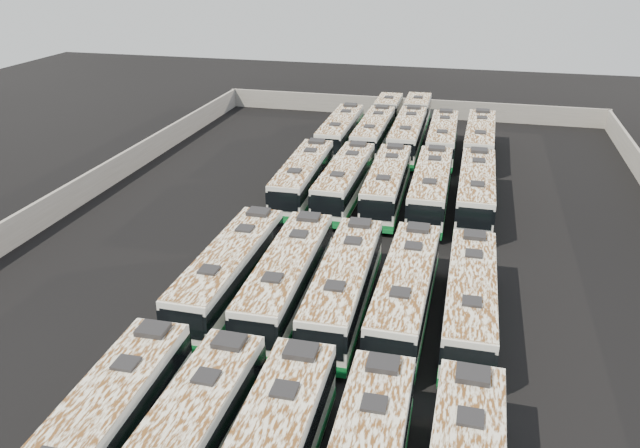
% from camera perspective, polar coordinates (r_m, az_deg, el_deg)
% --- Properties ---
extents(ground, '(140.00, 140.00, 0.00)m').
position_cam_1_polar(ground, '(43.32, 2.66, -1.92)').
color(ground, black).
rests_on(ground, ground).
extents(perimeter_wall, '(45.20, 73.20, 2.20)m').
position_cam_1_polar(perimeter_wall, '(42.84, 2.69, -0.60)').
color(perimeter_wall, slate).
rests_on(perimeter_wall, ground).
extents(bus_front_far_left, '(2.88, 12.39, 3.48)m').
position_cam_1_polar(bus_front_far_left, '(26.71, -19.77, -17.89)').
color(bus_front_far_left, white).
rests_on(bus_front_far_left, ground).
extents(bus_midfront_far_left, '(2.71, 12.46, 3.51)m').
position_cam_1_polar(bus_midfront_far_left, '(36.50, -8.25, -4.30)').
color(bus_midfront_far_left, white).
rests_on(bus_midfront_far_left, ground).
extents(bus_midfront_left, '(2.87, 12.52, 3.51)m').
position_cam_1_polar(bus_midfront_left, '(35.45, -3.03, -4.97)').
color(bus_midfront_left, white).
rests_on(bus_midfront_left, ground).
extents(bus_midfront_center, '(2.88, 12.40, 3.48)m').
position_cam_1_polar(bus_midfront_center, '(34.71, 2.21, -5.67)').
color(bus_midfront_center, white).
rests_on(bus_midfront_center, ground).
extents(bus_midfront_right, '(2.79, 12.40, 3.48)m').
position_cam_1_polar(bus_midfront_right, '(34.42, 7.83, -6.18)').
color(bus_midfront_right, white).
rests_on(bus_midfront_right, ground).
extents(bus_midfront_far_right, '(2.60, 12.09, 3.40)m').
position_cam_1_polar(bus_midfront_far_right, '(34.40, 13.57, -6.78)').
color(bus_midfront_far_right, white).
rests_on(bus_midfront_far_right, ground).
extents(bus_midback_far_left, '(2.91, 12.31, 3.45)m').
position_cam_1_polar(bus_midback_far_left, '(50.71, -1.57, 4.27)').
color(bus_midback_far_left, white).
rests_on(bus_midback_far_left, ground).
extents(bus_midback_left, '(2.79, 12.32, 3.46)m').
position_cam_1_polar(bus_midback_left, '(49.96, 2.28, 3.95)').
color(bus_midback_left, white).
rests_on(bus_midback_left, ground).
extents(bus_midback_center, '(2.83, 12.36, 3.47)m').
position_cam_1_polar(bus_midback_center, '(49.49, 6.13, 3.63)').
color(bus_midback_center, white).
rests_on(bus_midback_center, ground).
extents(bus_midback_right, '(2.77, 12.63, 3.55)m').
position_cam_1_polar(bus_midback_right, '(49.08, 10.09, 3.26)').
color(bus_midback_right, white).
rests_on(bus_midback_right, ground).
extents(bus_midback_far_right, '(2.69, 12.60, 3.55)m').
position_cam_1_polar(bus_midback_far_right, '(49.30, 14.08, 2.99)').
color(bus_midback_far_right, white).
rests_on(bus_midback_far_right, ground).
extents(bus_back_far_left, '(2.68, 12.27, 3.45)m').
position_cam_1_polar(bus_back_far_left, '(63.50, 1.88, 8.41)').
color(bus_back_far_left, white).
rests_on(bus_back_far_left, ground).
extents(bus_back_left, '(2.66, 19.01, 3.45)m').
position_cam_1_polar(bus_back_left, '(66.11, 5.39, 8.95)').
color(bus_back_left, white).
rests_on(bus_back_left, ground).
extents(bus_back_center, '(2.84, 19.65, 3.56)m').
position_cam_1_polar(bus_back_center, '(65.82, 8.32, 8.79)').
color(bus_back_center, white).
rests_on(bus_back_center, ground).
extents(bus_back_right, '(2.74, 12.17, 3.42)m').
position_cam_1_polar(bus_back_right, '(62.31, 11.12, 7.64)').
color(bus_back_right, white).
rests_on(bus_back_right, ground).
extents(bus_back_far_right, '(2.88, 12.66, 3.56)m').
position_cam_1_polar(bus_back_far_right, '(62.45, 14.38, 7.44)').
color(bus_back_far_right, white).
rests_on(bus_back_far_right, ground).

